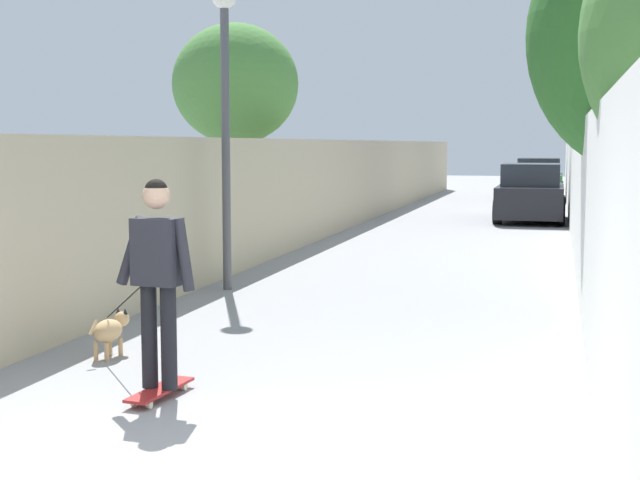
{
  "coord_description": "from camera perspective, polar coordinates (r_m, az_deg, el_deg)",
  "views": [
    {
      "loc": [
        -4.77,
        -2.31,
        2.06
      ],
      "look_at": [
        4.71,
        0.23,
        1.0
      ],
      "focal_mm": 49.9,
      "sensor_mm": 36.0,
      "label": 1
    }
  ],
  "objects": [
    {
      "name": "tree_left_far",
      "position": [
        19.0,
        -5.44,
        9.88
      ],
      "size": [
        2.64,
        2.64,
        4.57
      ],
      "color": "brown",
      "rests_on": "ground"
    },
    {
      "name": "dog",
      "position": [
        8.88,
        -13.3,
        -5.61
      ],
      "size": [
        1.45,
        1.21,
        1.06
      ],
      "color": "tan",
      "rests_on": "ground"
    },
    {
      "name": "lamp_post",
      "position": [
        12.61,
        -6.11,
        10.07
      ],
      "size": [
        0.36,
        0.36,
        4.27
      ],
      "color": "#4C4C51",
      "rests_on": "ground"
    },
    {
      "name": "skateboard",
      "position": [
        7.45,
        -10.22,
        -9.45
      ],
      "size": [
        0.81,
        0.27,
        0.08
      ],
      "color": "maroon",
      "rests_on": "ground"
    },
    {
      "name": "fence_right",
      "position": [
        16.8,
        16.53,
        2.99
      ],
      "size": [
        48.0,
        0.3,
        2.4
      ],
      "primitive_type": "cube",
      "color": "white",
      "rests_on": "ground"
    },
    {
      "name": "car_near",
      "position": [
        24.53,
        13.35,
        2.86
      ],
      "size": [
        3.85,
        1.8,
        1.54
      ],
      "color": "black",
      "rests_on": "ground"
    },
    {
      "name": "car_far",
      "position": [
        34.34,
        13.85,
        3.75
      ],
      "size": [
        4.06,
        1.8,
        1.54
      ],
      "color": "#336B38",
      "rests_on": "ground"
    },
    {
      "name": "wall_left",
      "position": [
        17.55,
        -1.8,
        2.96
      ],
      "size": [
        48.0,
        0.3,
        2.16
      ],
      "primitive_type": "cube",
      "color": "tan",
      "rests_on": "ground"
    },
    {
      "name": "person_skateboarder",
      "position": [
        7.25,
        -10.37,
        -1.68
      ],
      "size": [
        0.25,
        0.71,
        1.7
      ],
      "color": "black",
      "rests_on": "skateboard"
    },
    {
      "name": "ground_plane",
      "position": [
        19.03,
        7.95,
        -0.11
      ],
      "size": [
        80.0,
        80.0,
        0.0
      ],
      "primitive_type": "plane",
      "color": "gray"
    }
  ]
}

